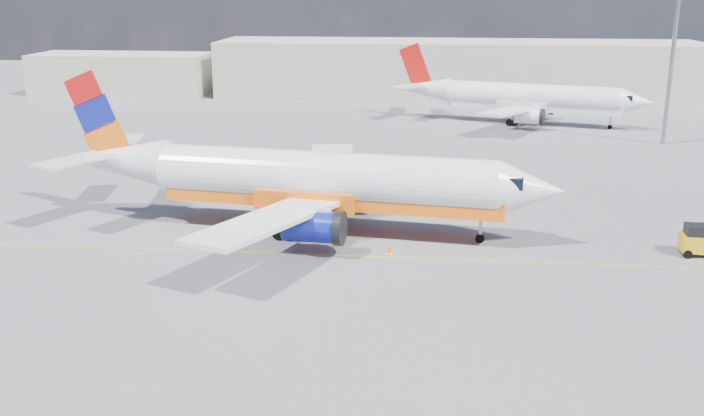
# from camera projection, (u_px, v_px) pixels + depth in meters

# --- Properties ---
(ground) EXTENTS (240.00, 240.00, 0.00)m
(ground) POSITION_uv_depth(u_px,v_px,m) (398.00, 275.00, 45.60)
(ground) COLOR #5E5E63
(ground) RESTS_ON ground
(taxi_line) EXTENTS (70.00, 0.15, 0.01)m
(taxi_line) POSITION_uv_depth(u_px,v_px,m) (400.00, 257.00, 48.47)
(taxi_line) COLOR gold
(taxi_line) RESTS_ON ground
(terminal_main) EXTENTS (70.00, 14.00, 8.00)m
(terminal_main) POSITION_uv_depth(u_px,v_px,m) (457.00, 69.00, 115.62)
(terminal_main) COLOR #BEB6A4
(terminal_main) RESTS_ON ground
(terminal_annex) EXTENTS (26.00, 10.00, 6.00)m
(terminal_annex) POSITION_uv_depth(u_px,v_px,m) (123.00, 74.00, 118.04)
(terminal_annex) COLOR #BEB6A4
(terminal_annex) RESTS_ON ground
(main_jet) EXTENTS (34.98, 27.38, 10.58)m
(main_jet) POSITION_uv_depth(u_px,v_px,m) (309.00, 180.00, 52.85)
(main_jet) COLOR white
(main_jet) RESTS_ON ground
(second_jet) EXTENTS (30.36, 23.16, 9.18)m
(second_jet) POSITION_uv_depth(u_px,v_px,m) (524.00, 98.00, 93.14)
(second_jet) COLOR white
(second_jet) RESTS_ON ground
(gse_tug) EXTENTS (2.83, 1.83, 1.96)m
(gse_tug) POSITION_uv_depth(u_px,v_px,m) (702.00, 241.00, 48.63)
(gse_tug) COLOR black
(gse_tug) RESTS_ON ground
(traffic_cone) EXTENTS (0.41, 0.41, 0.57)m
(traffic_cone) POSITION_uv_depth(u_px,v_px,m) (389.00, 249.00, 49.18)
(traffic_cone) COLOR white
(traffic_cone) RESTS_ON ground
(floodlight_mast) EXTENTS (1.51, 1.51, 20.72)m
(floodlight_mast) POSITION_uv_depth(u_px,v_px,m) (676.00, 23.00, 78.64)
(floodlight_mast) COLOR gray
(floodlight_mast) RESTS_ON ground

